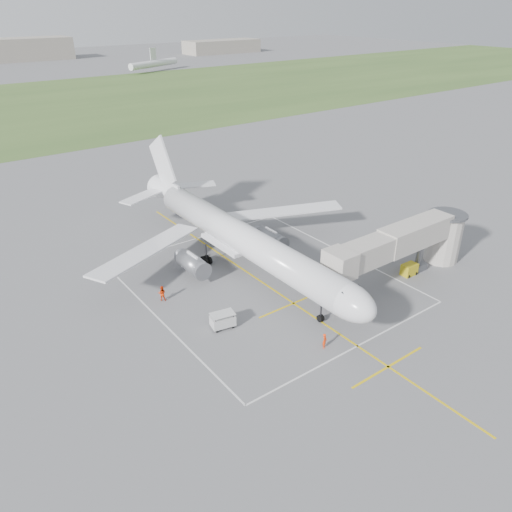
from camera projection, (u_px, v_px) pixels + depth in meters
ground at (244, 270)px, 64.96m from camera, size 700.00×700.00×0.00m
grass_strip at (6, 111)px, 157.71m from camera, size 700.00×120.00×0.02m
apron_markings at (271, 288)px, 60.81m from camera, size 28.20×60.00×0.01m
airliner at (240, 237)px, 63.49m from camera, size 38.93×46.75×13.52m
jet_bridge at (410, 242)px, 61.49m from camera, size 23.40×5.00×7.20m
gpu_unit at (409, 269)px, 63.53m from camera, size 2.06×1.49×1.51m
baggage_cart at (223, 320)px, 53.19m from camera, size 2.77×1.98×1.76m
ramp_worker_nose at (325, 341)px, 50.13m from camera, size 0.72×0.65×1.65m
ramp_worker_wing at (162, 293)px, 58.03m from camera, size 1.15×1.11×1.87m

